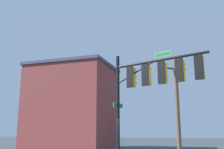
{
  "coord_description": "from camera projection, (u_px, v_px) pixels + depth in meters",
  "views": [
    {
      "loc": [
        4.57,
        -14.67,
        1.79
      ],
      "look_at": [
        -0.21,
        -0.49,
        5.04
      ],
      "focal_mm": 41.94,
      "sensor_mm": 36.0,
      "label": 1
    }
  ],
  "objects": [
    {
      "name": "utility_pole",
      "position": [
        177.0,
        106.0,
        19.71
      ],
      "size": [
        1.55,
        1.12,
        7.13
      ],
      "color": "brown",
      "rests_on": "ground_plane"
    },
    {
      "name": "brick_building",
      "position": [
        72.0,
        106.0,
        27.28
      ],
      "size": [
        8.47,
        6.95,
        8.6
      ],
      "color": "brown",
      "rests_on": "ground_plane"
    },
    {
      "name": "signal_pole_assembly",
      "position": [
        153.0,
        80.0,
        14.26
      ],
      "size": [
        5.37,
        2.23,
        6.26
      ],
      "color": "black",
      "rests_on": "ground_plane"
    }
  ]
}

